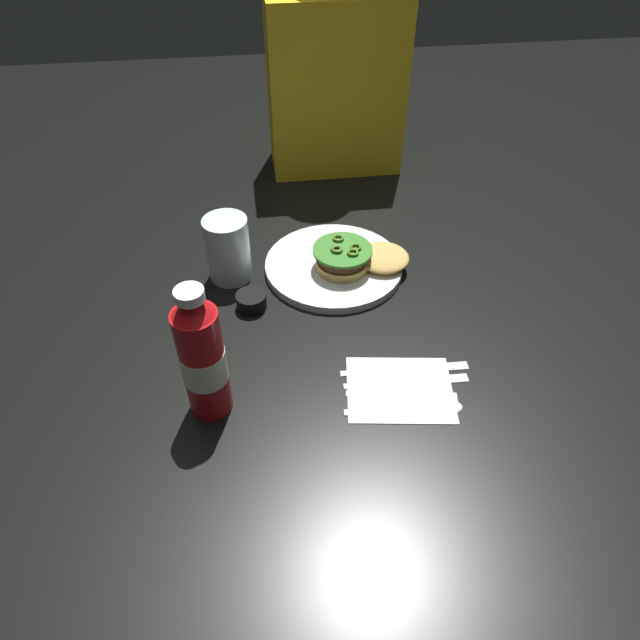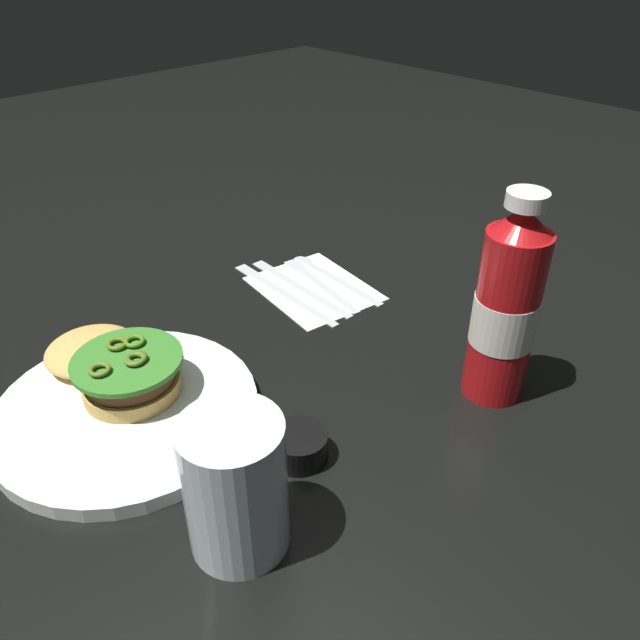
{
  "view_description": "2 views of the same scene",
  "coord_description": "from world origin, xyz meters",
  "px_view_note": "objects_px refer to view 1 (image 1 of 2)",
  "views": [
    {
      "loc": [
        -0.14,
        -0.78,
        0.71
      ],
      "look_at": [
        -0.04,
        -0.09,
        0.07
      ],
      "focal_mm": 31.31,
      "sensor_mm": 36.0,
      "label": 1
    },
    {
      "loc": [
        -0.5,
        0.34,
        0.47
      ],
      "look_at": [
        -0.04,
        -0.1,
        0.05
      ],
      "focal_mm": 35.08,
      "sensor_mm": 36.0,
      "label": 2
    }
  ],
  "objects_px": {
    "spoon_utensil": "(421,407)",
    "water_glass": "(228,249)",
    "burger_sandwich": "(357,258)",
    "diner_person": "(336,62)",
    "dinner_plate": "(334,266)",
    "napkin": "(400,389)",
    "fork_utensil": "(412,395)",
    "ketchup_bottle": "(203,358)",
    "butter_knife": "(413,367)",
    "condiment_cup": "(251,301)",
    "steak_knife": "(415,380)"
  },
  "relations": [
    {
      "from": "condiment_cup",
      "to": "spoon_utensil",
      "type": "height_order",
      "value": "condiment_cup"
    },
    {
      "from": "dinner_plate",
      "to": "fork_utensil",
      "type": "bearing_deg",
      "value": -78.05
    },
    {
      "from": "spoon_utensil",
      "to": "steak_knife",
      "type": "relative_size",
      "value": 0.91
    },
    {
      "from": "spoon_utensil",
      "to": "butter_knife",
      "type": "xyz_separation_m",
      "value": [
        0.01,
        0.08,
        -0.0
      ]
    },
    {
      "from": "dinner_plate",
      "to": "napkin",
      "type": "height_order",
      "value": "dinner_plate"
    },
    {
      "from": "ketchup_bottle",
      "to": "napkin",
      "type": "distance_m",
      "value": 0.33
    },
    {
      "from": "water_glass",
      "to": "butter_knife",
      "type": "distance_m",
      "value": 0.43
    },
    {
      "from": "spoon_utensil",
      "to": "water_glass",
      "type": "bearing_deg",
      "value": 127.09
    },
    {
      "from": "butter_knife",
      "to": "steak_knife",
      "type": "bearing_deg",
      "value": -99.95
    },
    {
      "from": "napkin",
      "to": "fork_utensil",
      "type": "height_order",
      "value": "fork_utensil"
    },
    {
      "from": "napkin",
      "to": "spoon_utensil",
      "type": "bearing_deg",
      "value": -62.05
    },
    {
      "from": "dinner_plate",
      "to": "butter_knife",
      "type": "distance_m",
      "value": 0.31
    },
    {
      "from": "ketchup_bottle",
      "to": "butter_knife",
      "type": "distance_m",
      "value": 0.36
    },
    {
      "from": "butter_knife",
      "to": "napkin",
      "type": "bearing_deg",
      "value": -129.52
    },
    {
      "from": "water_glass",
      "to": "steak_knife",
      "type": "distance_m",
      "value": 0.45
    },
    {
      "from": "napkin",
      "to": "diner_person",
      "type": "height_order",
      "value": "diner_person"
    },
    {
      "from": "condiment_cup",
      "to": "steak_knife",
      "type": "bearing_deg",
      "value": -40.98
    },
    {
      "from": "spoon_utensil",
      "to": "butter_knife",
      "type": "relative_size",
      "value": 0.86
    },
    {
      "from": "dinner_plate",
      "to": "fork_utensil",
      "type": "height_order",
      "value": "dinner_plate"
    },
    {
      "from": "water_glass",
      "to": "steak_knife",
      "type": "height_order",
      "value": "water_glass"
    },
    {
      "from": "condiment_cup",
      "to": "ketchup_bottle",
      "type": "bearing_deg",
      "value": -107.88
    },
    {
      "from": "dinner_plate",
      "to": "steak_knife",
      "type": "height_order",
      "value": "dinner_plate"
    },
    {
      "from": "fork_utensil",
      "to": "butter_knife",
      "type": "distance_m",
      "value": 0.06
    },
    {
      "from": "fork_utensil",
      "to": "spoon_utensil",
      "type": "bearing_deg",
      "value": -74.95
    },
    {
      "from": "ketchup_bottle",
      "to": "spoon_utensil",
      "type": "distance_m",
      "value": 0.35
    },
    {
      "from": "ketchup_bottle",
      "to": "condiment_cup",
      "type": "distance_m",
      "value": 0.26
    },
    {
      "from": "condiment_cup",
      "to": "butter_knife",
      "type": "xyz_separation_m",
      "value": [
        0.27,
        -0.2,
        -0.01
      ]
    },
    {
      "from": "burger_sandwich",
      "to": "napkin",
      "type": "relative_size",
      "value": 1.14
    },
    {
      "from": "fork_utensil",
      "to": "ketchup_bottle",
      "type": "bearing_deg",
      "value": 175.33
    },
    {
      "from": "diner_person",
      "to": "butter_knife",
      "type": "bearing_deg",
      "value": -88.45
    },
    {
      "from": "dinner_plate",
      "to": "diner_person",
      "type": "height_order",
      "value": "diner_person"
    },
    {
      "from": "water_glass",
      "to": "butter_knife",
      "type": "relative_size",
      "value": 0.6
    },
    {
      "from": "water_glass",
      "to": "spoon_utensil",
      "type": "distance_m",
      "value": 0.49
    },
    {
      "from": "napkin",
      "to": "fork_utensil",
      "type": "distance_m",
      "value": 0.02
    },
    {
      "from": "dinner_plate",
      "to": "water_glass",
      "type": "height_order",
      "value": "water_glass"
    },
    {
      "from": "steak_knife",
      "to": "dinner_plate",
      "type": "bearing_deg",
      "value": 105.13
    },
    {
      "from": "ketchup_bottle",
      "to": "dinner_plate",
      "type": "bearing_deg",
      "value": 52.68
    },
    {
      "from": "burger_sandwich",
      "to": "diner_person",
      "type": "distance_m",
      "value": 0.53
    },
    {
      "from": "spoon_utensil",
      "to": "steak_knife",
      "type": "distance_m",
      "value": 0.06
    },
    {
      "from": "steak_knife",
      "to": "butter_knife",
      "type": "xyz_separation_m",
      "value": [
        0.0,
        0.03,
        0.0
      ]
    },
    {
      "from": "burger_sandwich",
      "to": "water_glass",
      "type": "height_order",
      "value": "water_glass"
    },
    {
      "from": "napkin",
      "to": "diner_person",
      "type": "distance_m",
      "value": 0.84
    },
    {
      "from": "spoon_utensil",
      "to": "diner_person",
      "type": "distance_m",
      "value": 0.88
    },
    {
      "from": "condiment_cup",
      "to": "dinner_plate",
      "type": "bearing_deg",
      "value": 28.68
    },
    {
      "from": "ketchup_bottle",
      "to": "butter_knife",
      "type": "xyz_separation_m",
      "value": [
        0.34,
        0.03,
        -0.11
      ]
    },
    {
      "from": "dinner_plate",
      "to": "condiment_cup",
      "type": "xyz_separation_m",
      "value": [
        -0.17,
        -0.1,
        0.01
      ]
    },
    {
      "from": "butter_knife",
      "to": "diner_person",
      "type": "xyz_separation_m",
      "value": [
        -0.02,
        0.75,
        0.26
      ]
    },
    {
      "from": "napkin",
      "to": "spoon_utensil",
      "type": "relative_size",
      "value": 0.91
    },
    {
      "from": "condiment_cup",
      "to": "diner_person",
      "type": "height_order",
      "value": "diner_person"
    },
    {
      "from": "burger_sandwich",
      "to": "spoon_utensil",
      "type": "xyz_separation_m",
      "value": [
        0.04,
        -0.36,
        -0.03
      ]
    }
  ]
}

